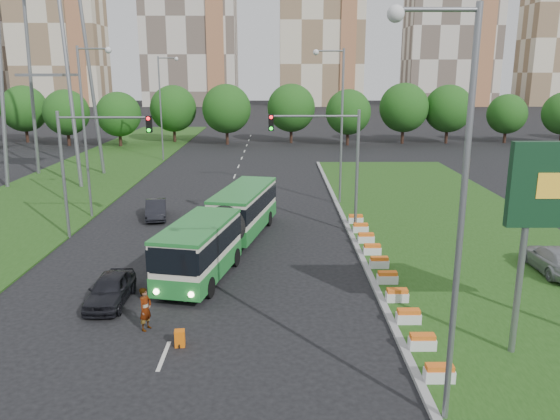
{
  "coord_description": "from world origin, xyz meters",
  "views": [
    {
      "loc": [
        1.21,
        -24.4,
        10.29
      ],
      "look_at": [
        1.43,
        5.87,
        2.6
      ],
      "focal_mm": 35.0,
      "sensor_mm": 36.0,
      "label": 1
    }
  ],
  "objects_px": {
    "car_left_near": "(110,289)",
    "car_median": "(554,259)",
    "articulated_bus": "(224,226)",
    "car_left_far": "(156,209)",
    "pedestrian": "(145,309)",
    "traffic_mast_median": "(332,152)",
    "shopping_trolley": "(180,338)",
    "traffic_mast_left": "(88,155)"
  },
  "relations": [
    {
      "from": "car_left_far",
      "to": "pedestrian",
      "type": "height_order",
      "value": "pedestrian"
    },
    {
      "from": "car_left_far",
      "to": "car_median",
      "type": "height_order",
      "value": "car_median"
    },
    {
      "from": "car_left_near",
      "to": "car_median",
      "type": "bearing_deg",
      "value": 9.0
    },
    {
      "from": "car_left_far",
      "to": "car_median",
      "type": "xyz_separation_m",
      "value": [
        23.13,
        -11.44,
        0.18
      ]
    },
    {
      "from": "traffic_mast_left",
      "to": "articulated_bus",
      "type": "distance_m",
      "value": 9.76
    },
    {
      "from": "car_left_far",
      "to": "shopping_trolley",
      "type": "relative_size",
      "value": 6.07
    },
    {
      "from": "car_left_near",
      "to": "pedestrian",
      "type": "xyz_separation_m",
      "value": [
        2.22,
        -2.62,
        0.22
      ]
    },
    {
      "from": "traffic_mast_left",
      "to": "shopping_trolley",
      "type": "relative_size",
      "value": 12.01
    },
    {
      "from": "traffic_mast_median",
      "to": "car_median",
      "type": "relative_size",
      "value": 1.66
    },
    {
      "from": "traffic_mast_median",
      "to": "car_median",
      "type": "distance_m",
      "value": 14.07
    },
    {
      "from": "traffic_mast_median",
      "to": "car_left_near",
      "type": "distance_m",
      "value": 16.46
    },
    {
      "from": "car_median",
      "to": "shopping_trolley",
      "type": "distance_m",
      "value": 19.7
    },
    {
      "from": "traffic_mast_median",
      "to": "car_median",
      "type": "bearing_deg",
      "value": -35.24
    },
    {
      "from": "traffic_mast_median",
      "to": "car_left_far",
      "type": "bearing_deg",
      "value": 162.98
    },
    {
      "from": "pedestrian",
      "to": "car_left_near",
      "type": "bearing_deg",
      "value": 62.69
    },
    {
      "from": "shopping_trolley",
      "to": "traffic_mast_median",
      "type": "bearing_deg",
      "value": 58.31
    },
    {
      "from": "car_left_near",
      "to": "shopping_trolley",
      "type": "relative_size",
      "value": 6.09
    },
    {
      "from": "articulated_bus",
      "to": "car_median",
      "type": "xyz_separation_m",
      "value": [
        17.5,
        -3.78,
        -0.76
      ]
    },
    {
      "from": "articulated_bus",
      "to": "pedestrian",
      "type": "relative_size",
      "value": 8.82
    },
    {
      "from": "car_left_near",
      "to": "car_left_far",
      "type": "relative_size",
      "value": 1.0
    },
    {
      "from": "articulated_bus",
      "to": "traffic_mast_median",
      "type": "bearing_deg",
      "value": 42.6
    },
    {
      "from": "traffic_mast_median",
      "to": "shopping_trolley",
      "type": "distance_m",
      "value": 17.64
    },
    {
      "from": "pedestrian",
      "to": "articulated_bus",
      "type": "bearing_deg",
      "value": 9.43
    },
    {
      "from": "traffic_mast_median",
      "to": "car_median",
      "type": "xyz_separation_m",
      "value": [
        10.88,
        -7.69,
        -4.5
      ]
    },
    {
      "from": "car_left_far",
      "to": "car_median",
      "type": "bearing_deg",
      "value": -37.43
    },
    {
      "from": "articulated_bus",
      "to": "car_left_near",
      "type": "height_order",
      "value": "articulated_bus"
    },
    {
      "from": "traffic_mast_left",
      "to": "car_left_far",
      "type": "relative_size",
      "value": 1.98
    },
    {
      "from": "traffic_mast_left",
      "to": "shopping_trolley",
      "type": "bearing_deg",
      "value": -61.12
    },
    {
      "from": "traffic_mast_left",
      "to": "traffic_mast_median",
      "type": "bearing_deg",
      "value": 3.77
    },
    {
      "from": "articulated_bus",
      "to": "shopping_trolley",
      "type": "bearing_deg",
      "value": -81.36
    },
    {
      "from": "car_median",
      "to": "pedestrian",
      "type": "height_order",
      "value": "pedestrian"
    },
    {
      "from": "traffic_mast_median",
      "to": "car_left_near",
      "type": "bearing_deg",
      "value": -134.82
    },
    {
      "from": "traffic_mast_median",
      "to": "shopping_trolley",
      "type": "bearing_deg",
      "value": -115.55
    },
    {
      "from": "traffic_mast_median",
      "to": "car_left_far",
      "type": "height_order",
      "value": "traffic_mast_median"
    },
    {
      "from": "car_median",
      "to": "traffic_mast_left",
      "type": "bearing_deg",
      "value": -14.48
    },
    {
      "from": "car_median",
      "to": "traffic_mast_median",
      "type": "bearing_deg",
      "value": -35.32
    },
    {
      "from": "traffic_mast_median",
      "to": "car_left_near",
      "type": "relative_size",
      "value": 1.97
    },
    {
      "from": "pedestrian",
      "to": "shopping_trolley",
      "type": "bearing_deg",
      "value": -109.09
    },
    {
      "from": "pedestrian",
      "to": "shopping_trolley",
      "type": "relative_size",
      "value": 2.73
    },
    {
      "from": "articulated_bus",
      "to": "car_median",
      "type": "bearing_deg",
      "value": -0.15
    },
    {
      "from": "car_left_near",
      "to": "car_median",
      "type": "relative_size",
      "value": 0.84
    },
    {
      "from": "car_left_far",
      "to": "shopping_trolley",
      "type": "xyz_separation_m",
      "value": [
        4.95,
        -19.0,
        -0.34
      ]
    }
  ]
}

